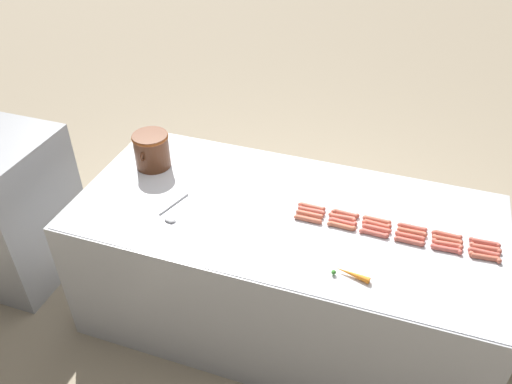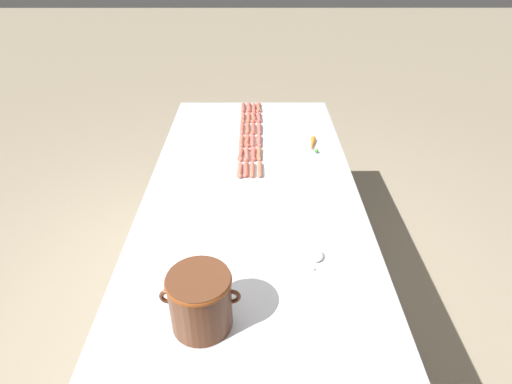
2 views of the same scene
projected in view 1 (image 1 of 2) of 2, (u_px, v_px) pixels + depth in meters
ground_plane at (281, 314)px, 3.28m from camera, size 20.00×20.00×0.00m
griddle_counter at (283, 267)px, 3.03m from camera, size 1.09×2.31×0.85m
back_cabinet at (5, 209)px, 3.34m from camera, size 0.72×0.70×1.01m
hot_dog_0 at (485, 257)px, 2.47m from camera, size 0.04×0.15×0.03m
hot_dog_1 at (446, 249)px, 2.51m from camera, size 0.03×0.15×0.03m
hot_dog_2 at (409, 241)px, 2.56m from camera, size 0.03×0.15×0.03m
hot_dog_3 at (374, 233)px, 2.61m from camera, size 0.03×0.15×0.03m
hot_dog_4 at (342, 226)px, 2.65m from camera, size 0.03×0.15×0.03m
hot_dog_5 at (308, 219)px, 2.69m from camera, size 0.03×0.15×0.03m
hot_dog_6 at (484, 252)px, 2.49m from camera, size 0.03×0.15×0.03m
hot_dog_7 at (447, 244)px, 2.54m from camera, size 0.04×0.15×0.03m
hot_dog_8 at (410, 236)px, 2.59m from camera, size 0.03×0.15×0.03m
hot_dog_9 at (377, 229)px, 2.63m from camera, size 0.03×0.15×0.03m
hot_dog_10 at (343, 222)px, 2.68m from camera, size 0.03×0.15×0.03m
hot_dog_11 at (309, 215)px, 2.72m from camera, size 0.03×0.15×0.03m
hot_dog_12 at (485, 248)px, 2.52m from camera, size 0.03×0.15×0.03m
hot_dog_13 at (447, 240)px, 2.57m from camera, size 0.03×0.15×0.03m
hot_dog_14 at (412, 232)px, 2.61m from camera, size 0.03×0.15×0.03m
hot_dog_15 at (377, 224)px, 2.66m from camera, size 0.04×0.15×0.03m
hot_dog_16 at (342, 217)px, 2.71m from camera, size 0.03×0.15×0.03m
hot_dog_17 at (311, 211)px, 2.75m from camera, size 0.03×0.15×0.03m
hot_dog_18 at (485, 242)px, 2.55m from camera, size 0.03×0.15×0.03m
hot_dog_19 at (447, 235)px, 2.60m from camera, size 0.03×0.15×0.03m
hot_dog_20 at (412, 227)px, 2.64m from camera, size 0.03×0.15×0.03m
hot_dog_21 at (377, 220)px, 2.69m from camera, size 0.03×0.15×0.03m
hot_dog_22 at (345, 214)px, 2.73m from camera, size 0.03×0.15×0.03m
hot_dog_23 at (312, 207)px, 2.78m from camera, size 0.03×0.15×0.03m
bean_pot at (152, 149)px, 3.05m from camera, size 0.27×0.22×0.22m
serving_spoon at (171, 214)px, 2.74m from camera, size 0.27×0.12×0.02m
carrot at (351, 274)px, 2.38m from camera, size 0.06×0.18×0.03m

